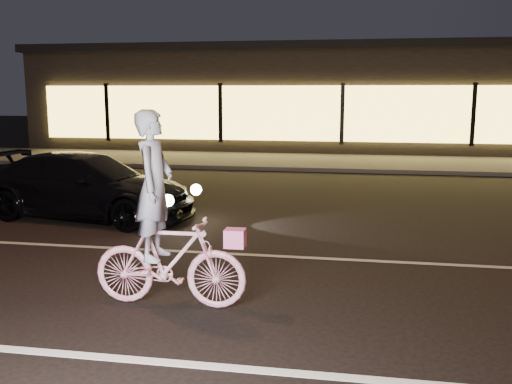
# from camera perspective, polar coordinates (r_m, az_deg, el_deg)

# --- Properties ---
(ground) EXTENTS (90.00, 90.00, 0.00)m
(ground) POSITION_cam_1_polar(r_m,az_deg,el_deg) (6.56, 4.90, -11.59)
(ground) COLOR black
(ground) RESTS_ON ground
(lane_stripe_near) EXTENTS (60.00, 0.12, 0.01)m
(lane_stripe_near) POSITION_cam_1_polar(r_m,az_deg,el_deg) (5.20, 3.36, -17.61)
(lane_stripe_near) COLOR silver
(lane_stripe_near) RESTS_ON ground
(lane_stripe_far) EXTENTS (60.00, 0.10, 0.01)m
(lane_stripe_far) POSITION_cam_1_polar(r_m,az_deg,el_deg) (8.45, 6.12, -6.58)
(lane_stripe_far) COLOR gray
(lane_stripe_far) RESTS_ON ground
(sidewalk) EXTENTS (30.00, 4.00, 0.12)m
(sidewalk) POSITION_cam_1_polar(r_m,az_deg,el_deg) (19.23, 8.36, 2.95)
(sidewalk) COLOR #383533
(sidewalk) RESTS_ON ground
(storefront) EXTENTS (25.40, 8.42, 4.20)m
(storefront) POSITION_cam_1_polar(r_m,az_deg,el_deg) (25.05, 8.89, 9.36)
(storefront) COLOR black
(storefront) RESTS_ON ground
(cyclist) EXTENTS (1.77, 0.61, 2.22)m
(cyclist) POSITION_cam_1_polar(r_m,az_deg,el_deg) (6.48, -9.05, -4.60)
(cyclist) COLOR #DE336C
(cyclist) RESTS_ON ground
(sedan) EXTENTS (4.50, 2.39, 1.24)m
(sedan) POSITION_cam_1_polar(r_m,az_deg,el_deg) (11.38, -16.60, 0.58)
(sedan) COLOR black
(sedan) RESTS_ON ground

